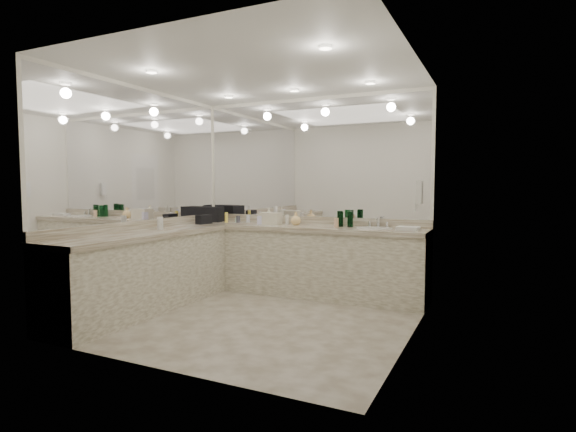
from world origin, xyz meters
The scene contains 35 objects.
floor centered at (0.00, 0.00, 0.00)m, with size 3.20×3.20×0.00m, color #BEB5A3.
ceiling centered at (0.00, 0.00, 2.60)m, with size 3.20×3.20×0.00m, color white.
wall_back centered at (0.00, 1.50, 1.30)m, with size 3.20×0.02×2.60m, color silver.
wall_left centered at (-1.60, 0.00, 1.30)m, with size 0.02×3.00×2.60m, color silver.
wall_right centered at (1.60, 0.00, 1.30)m, with size 0.02×3.00×2.60m, color silver.
vanity_back_base centered at (0.00, 1.20, 0.42)m, with size 3.20×0.60×0.84m, color silver.
vanity_back_top centered at (0.00, 1.19, 0.87)m, with size 3.20×0.64×0.06m, color beige.
vanity_left_base centered at (-1.30, -0.30, 0.42)m, with size 0.60×2.40×0.84m, color silver.
vanity_left_top centered at (-1.29, -0.30, 0.87)m, with size 0.64×2.42×0.06m, color beige.
backsplash_back centered at (0.00, 1.48, 0.95)m, with size 3.20×0.04×0.10m, color beige.
backsplash_left centered at (-1.58, 0.00, 0.95)m, with size 0.04×3.00×0.10m, color beige.
mirror_back centered at (0.00, 1.49, 1.77)m, with size 3.12×0.01×1.55m, color white.
mirror_left centered at (-1.59, 0.00, 1.77)m, with size 0.01×2.92×1.55m, color white.
sink centered at (0.95, 1.20, 0.90)m, with size 0.44×0.44×0.03m, color white.
faucet centered at (0.95, 1.41, 0.97)m, with size 0.24×0.16×0.14m, color silver.
wall_phone centered at (1.56, 0.70, 1.35)m, with size 0.06×0.10×0.24m, color white.
door centered at (1.59, -0.50, 1.05)m, with size 0.02×0.82×2.10m, color white.
black_toiletry_bag centered at (-1.47, 1.21, 1.01)m, with size 0.39×0.25×0.22m, color black.
black_bag_spill centered at (-1.30, 0.85, 0.96)m, with size 0.10×0.23×0.12m, color black.
cream_cosmetic_case centered at (-0.46, 1.18, 0.98)m, with size 0.28×0.17×0.16m, color beige.
hand_towel centered at (1.36, 1.18, 0.92)m, with size 0.25×0.17×0.04m, color white.
lotion_left centered at (-1.30, -0.02, 0.98)m, with size 0.07×0.07×0.16m, color white.
soap_bottle_a centered at (-0.54, 1.29, 1.01)m, with size 0.08×0.08×0.22m, color white.
soap_bottle_b centered at (-0.58, 1.12, 0.99)m, with size 0.08×0.08×0.17m, color silver.
soap_bottle_c centered at (-0.10, 1.23, 0.99)m, with size 0.14×0.14×0.18m, color #FFD384.
green_bottle_0 centered at (0.47, 1.33, 1.00)m, with size 0.07×0.07×0.20m, color #0D4920.
green_bottle_1 centered at (0.63, 1.28, 1.00)m, with size 0.07×0.07×0.20m, color #0D4920.
green_bottle_2 centered at (0.50, 1.27, 1.00)m, with size 0.07×0.07×0.19m, color #0D4920.
green_bottle_3 centered at (0.63, 1.26, 1.00)m, with size 0.07×0.07×0.20m, color #0D4920.
amenity_bottle_0 centered at (-1.15, 1.17, 0.97)m, with size 0.04×0.04×0.14m, color #F2D84C.
amenity_bottle_1 centered at (0.49, 1.13, 0.96)m, with size 0.06×0.06×0.12m, color #E0B28C.
amenity_bottle_2 centered at (-1.02, 1.25, 0.94)m, with size 0.06×0.06×0.07m, color silver.
amenity_bottle_3 centered at (-1.00, 1.24, 0.95)m, with size 0.06×0.06×0.10m, color #3F3F4C.
amenity_bottle_4 centered at (-0.24, 1.24, 0.97)m, with size 0.05×0.05×0.13m, color white.
amenity_bottle_5 centered at (-0.90, 1.35, 0.95)m, with size 0.05×0.05×0.10m, color silver.
Camera 1 is at (2.32, -4.14, 1.43)m, focal length 28.00 mm.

